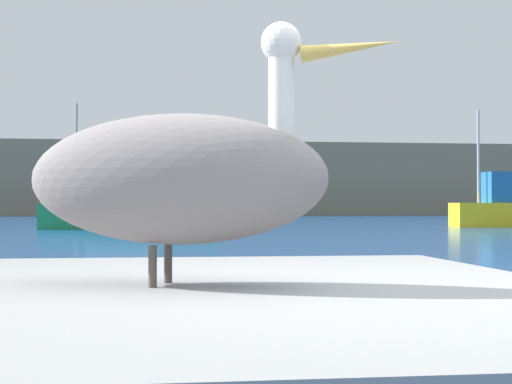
{
  "coord_description": "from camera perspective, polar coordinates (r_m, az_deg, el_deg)",
  "views": [
    {
      "loc": [
        -0.91,
        -2.67,
        0.97
      ],
      "look_at": [
        1.71,
        16.76,
        1.3
      ],
      "focal_mm": 56.16,
      "sensor_mm": 36.0,
      "label": 1
    }
  ],
  "objects": [
    {
      "name": "pier_dock",
      "position": [
        2.94,
        -5.79,
        -13.34
      ],
      "size": [
        2.91,
        3.14,
        0.69
      ],
      "primitive_type": "cube",
      "color": "#969696",
      "rests_on": "ground"
    },
    {
      "name": "fishing_boat_green",
      "position": [
        34.07,
        -9.08,
        -1.28
      ],
      "size": [
        7.57,
        2.49,
        5.24
      ],
      "rotation": [
        0.0,
        0.0,
        3.19
      ],
      "color": "#1E8C4C",
      "rests_on": "ground"
    },
    {
      "name": "pelican",
      "position": [
        2.87,
        -5.54,
        1.13
      ],
      "size": [
        1.35,
        0.82,
        0.92
      ],
      "rotation": [
        0.0,
        0.0,
        -0.36
      ],
      "color": "gray",
      "rests_on": "pier_dock"
    },
    {
      "name": "hillside_backdrop",
      "position": [
        83.59,
        -7.05,
        0.82
      ],
      "size": [
        140.0,
        15.59,
        7.14
      ],
      "primitive_type": "cube",
      "color": "#7F755B",
      "rests_on": "ground"
    }
  ]
}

